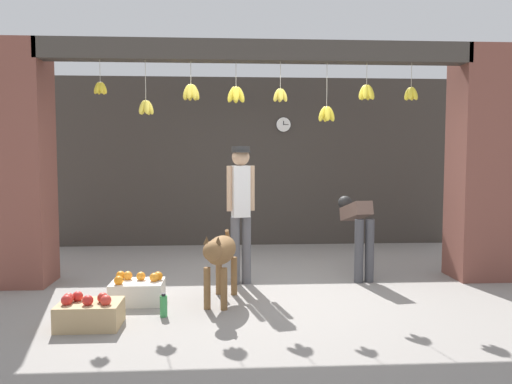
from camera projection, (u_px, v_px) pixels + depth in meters
name	position (u px, v px, depth m)	size (l,w,h in m)	color
ground_plane	(258.00, 287.00, 5.92)	(60.00, 60.00, 0.00)	gray
shop_back_wall	(248.00, 162.00, 8.67)	(6.99, 0.12, 2.90)	#38332D
shop_pillar_left	(19.00, 165.00, 5.95)	(0.70, 0.60, 2.90)	brown
shop_pillar_right	(482.00, 164.00, 6.28)	(0.70, 0.60, 2.90)	brown
storefront_awning	(258.00, 56.00, 5.84)	(5.09, 0.30, 0.94)	#3D3833
dog	(220.00, 253.00, 5.24)	(0.43, 1.04, 0.77)	brown
shopkeeper	(241.00, 203.00, 6.00)	(0.34, 0.29, 1.67)	#56565B
worker_stooping	(358.00, 226.00, 6.30)	(0.32, 0.78, 1.02)	#424247
fruit_crate_oranges	(137.00, 291.00, 5.27)	(0.54, 0.39, 0.32)	silver
fruit_crate_apples	(89.00, 313.00, 4.53)	(0.56, 0.40, 0.32)	tan
water_bottle	(164.00, 306.00, 4.82)	(0.07, 0.07, 0.23)	#38934C
wall_clock	(283.00, 125.00, 8.59)	(0.26, 0.03, 0.26)	black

